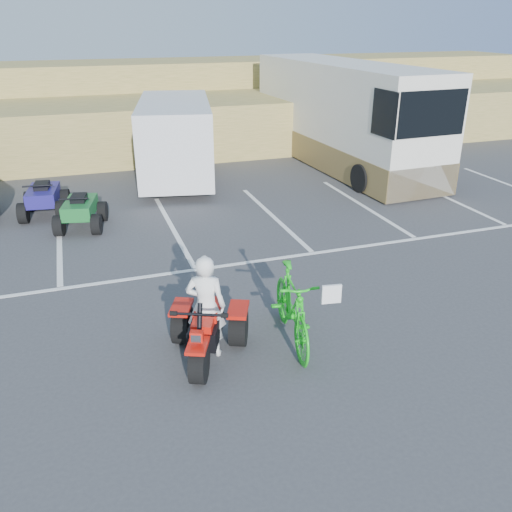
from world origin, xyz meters
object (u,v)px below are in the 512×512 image
object	(u,v)px
green_dirt_bike	(292,307)
quad_atv_blue	(47,215)
cargo_trailer	(176,138)
quad_atv_green	(83,228)
rv_motorhome	(342,122)
red_trike_atv	(206,358)
rider	(206,306)

from	to	relation	value
green_dirt_bike	quad_atv_blue	bearing A→B (deg)	125.09
cargo_trailer	quad_atv_green	size ratio (longest dim) A/B	3.84
green_dirt_bike	rv_motorhome	bearing A→B (deg)	68.16
red_trike_atv	cargo_trailer	bearing A→B (deg)	104.62
green_dirt_bike	quad_atv_blue	world-z (taller)	green_dirt_bike
red_trike_atv	quad_atv_green	world-z (taller)	red_trike_atv
rider	quad_atv_green	bearing A→B (deg)	-52.28
red_trike_atv	green_dirt_bike	distance (m)	1.57
rider	green_dirt_bike	distance (m)	1.39
rider	quad_atv_blue	bearing A→B (deg)	-48.49
rider	cargo_trailer	xyz separation A→B (m)	(1.52, 10.05, 0.51)
green_dirt_bike	cargo_trailer	world-z (taller)	cargo_trailer
rv_motorhome	green_dirt_bike	bearing A→B (deg)	-123.33
quad_atv_blue	quad_atv_green	distance (m)	1.55
rider	quad_atv_blue	world-z (taller)	rider
green_dirt_bike	rv_motorhome	world-z (taller)	rv_motorhome
red_trike_atv	quad_atv_green	distance (m)	6.73
quad_atv_green	rv_motorhome	bearing A→B (deg)	35.47
rv_motorhome	quad_atv_blue	bearing A→B (deg)	-168.41
rv_motorhome	quad_atv_green	xyz separation A→B (m)	(-9.10, -3.86, -1.49)
quad_atv_blue	quad_atv_green	xyz separation A→B (m)	(0.88, -1.28, 0.00)
quad_atv_blue	green_dirt_bike	bearing A→B (deg)	-56.76
rv_motorhome	cargo_trailer	bearing A→B (deg)	179.18
rv_motorhome	quad_atv_blue	world-z (taller)	rv_motorhome
cargo_trailer	red_trike_atv	bearing A→B (deg)	-87.34
red_trike_atv	quad_atv_blue	size ratio (longest dim) A/B	1.05
red_trike_atv	green_dirt_bike	bearing A→B (deg)	24.78
rider	quad_atv_green	distance (m)	6.66
green_dirt_bike	quad_atv_blue	size ratio (longest dim) A/B	1.36
rider	quad_atv_green	world-z (taller)	rider
green_dirt_bike	rider	bearing A→B (deg)	-175.72
cargo_trailer	rv_motorhome	xyz separation A→B (m)	(5.94, 0.21, 0.14)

